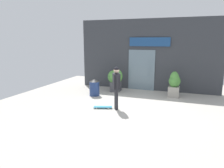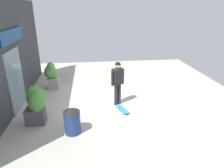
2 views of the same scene
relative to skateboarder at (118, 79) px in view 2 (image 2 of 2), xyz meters
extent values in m
plane|color=#B2ADA3|center=(0.46, 0.61, -1.06)|extent=(12.00, 12.00, 0.00)
cube|color=#383A3F|center=(0.46, 3.91, 0.88)|extent=(7.71, 0.25, 3.88)
cube|color=slate|center=(0.18, 3.76, 0.05)|extent=(1.47, 0.06, 2.23)
cube|color=navy|center=(0.58, 3.74, 1.60)|extent=(2.19, 0.05, 0.47)
cylinder|color=#28282D|center=(0.04, -0.07, -0.63)|extent=(0.13, 0.13, 0.86)
cylinder|color=#28282D|center=(-0.04, 0.07, -0.63)|extent=(0.13, 0.13, 0.86)
cube|color=#232328|center=(0.00, 0.00, 0.10)|extent=(0.42, 0.48, 0.61)
cylinder|color=#232328|center=(0.11, -0.22, 0.07)|extent=(0.09, 0.09, 0.58)
cylinder|color=#232328|center=(-0.11, 0.22, 0.07)|extent=(0.09, 0.09, 0.58)
sphere|color=beige|center=(0.00, 0.00, 0.53)|extent=(0.22, 0.22, 0.22)
sphere|color=black|center=(0.00, 0.00, 0.56)|extent=(0.21, 0.21, 0.21)
cube|color=teal|center=(-0.55, -0.10, -1.00)|extent=(0.78, 0.44, 0.02)
cylinder|color=silver|center=(-0.74, -0.28, -1.04)|extent=(0.06, 0.05, 0.05)
cylinder|color=silver|center=(-0.82, -0.07, -1.04)|extent=(0.06, 0.05, 0.05)
cylinder|color=silver|center=(-0.29, -0.13, -1.04)|extent=(0.06, 0.05, 0.05)
cylinder|color=silver|center=(-0.36, 0.09, -1.04)|extent=(0.06, 0.05, 0.05)
cube|color=#47474C|center=(-1.02, 2.89, -0.80)|extent=(0.48, 0.61, 0.53)
ellipsoid|color=#4C8C3D|center=(-0.98, 2.86, -0.17)|extent=(0.37, 0.49, 0.84)
ellipsoid|color=#4C8C3D|center=(-0.91, 2.79, -0.21)|extent=(0.58, 0.56, 0.75)
ellipsoid|color=#4C8C3D|center=(-1.13, 2.75, -0.24)|extent=(0.59, 0.52, 0.68)
cube|color=gray|center=(2.04, 2.75, -0.81)|extent=(0.51, 0.49, 0.52)
ellipsoid|color=#4C8C3D|center=(2.05, 2.87, -0.29)|extent=(0.56, 0.52, 0.61)
ellipsoid|color=#4C8C3D|center=(2.04, 2.81, -0.20)|extent=(0.46, 0.42, 0.81)
ellipsoid|color=#4C8C3D|center=(2.02, 2.79, -0.30)|extent=(0.45, 0.49, 0.59)
cylinder|color=navy|center=(-1.73, 1.64, -0.70)|extent=(0.50, 0.50, 0.72)
cone|color=black|center=(-1.73, 1.64, -0.28)|extent=(0.51, 0.51, 0.12)
camera|label=1|loc=(2.64, -7.69, 1.69)|focal=33.61mm
camera|label=2|loc=(-7.08, 1.07, 2.62)|focal=32.23mm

